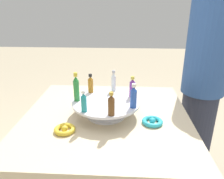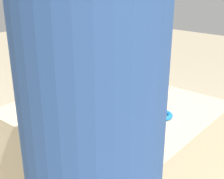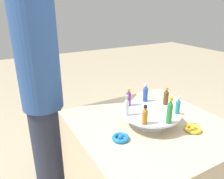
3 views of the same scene
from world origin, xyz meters
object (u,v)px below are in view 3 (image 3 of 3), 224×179
object	(u,v)px
display_stand	(150,116)
bottle_blue	(145,93)
ribbon_bow_teal	(137,105)
bottle_amber	(145,115)
bottle_teal	(178,106)
person_figure	(41,88)
ribbon_bow_blue	(121,138)
bottle_clear	(127,106)
bottle_purple	(129,98)
bottle_green	(170,111)
ribbon_bow_gold	(193,129)
bottle_brown	(166,97)

from	to	relation	value
display_stand	bottle_blue	xyz separation A→B (m)	(-0.14, 0.06, 0.08)
bottle_blue	ribbon_bow_teal	size ratio (longest dim) A/B	1.18
bottle_amber	display_stand	bearing A→B (deg)	129.42
bottle_teal	person_figure	distance (m)	0.98
bottle_blue	ribbon_bow_blue	world-z (taller)	bottle_blue
bottle_blue	ribbon_bow_blue	xyz separation A→B (m)	(0.19, -0.31, -0.13)
bottle_amber	bottle_clear	bearing A→B (deg)	-166.30
bottle_blue	ribbon_bow_blue	distance (m)	0.38
bottle_teal	ribbon_bow_teal	size ratio (longest dim) A/B	1.02
bottle_purple	bottle_green	bearing A→B (deg)	13.70
bottle_teal	bottle_blue	world-z (taller)	bottle_blue
bottle_green	bottle_amber	distance (m)	0.13
bottle_teal	bottle_clear	bearing A→B (deg)	-114.87
bottle_amber	ribbon_bow_teal	size ratio (longest dim) A/B	1.04
display_stand	bottle_green	xyz separation A→B (m)	(0.15, 0.00, 0.10)
bottle_teal	person_figure	xyz separation A→B (m)	(-0.76, -0.61, -0.03)
bottle_green	ribbon_bow_gold	distance (m)	0.22
bottle_brown	bottle_purple	distance (m)	0.24
ribbon_bow_gold	ribbon_bow_blue	distance (m)	0.43
bottle_teal	display_stand	bearing A→B (deg)	-127.73
bottle_green	display_stand	bearing A→B (deg)	-179.15
bottle_green	ribbon_bow_blue	world-z (taller)	bottle_green
bottle_clear	bottle_blue	bearing A→B (deg)	116.56
bottle_teal	bottle_brown	xyz separation A→B (m)	(-0.13, 0.03, 0.00)
ribbon_bow_teal	bottle_green	bearing A→B (deg)	-10.22
bottle_teal	ribbon_bow_teal	distance (m)	0.35
bottle_amber	person_figure	size ratio (longest dim) A/B	0.06
bottle_blue	bottle_purple	bearing A→B (deg)	-89.15
bottle_amber	person_figure	xyz separation A→B (m)	(-0.76, -0.37, -0.03)
bottle_brown	ribbon_bow_blue	distance (m)	0.42
bottle_teal	bottle_clear	world-z (taller)	bottle_clear
bottle_purple	person_figure	world-z (taller)	person_figure
display_stand	bottle_clear	distance (m)	0.17
person_figure	ribbon_bow_teal	bearing A→B (deg)	16.25
bottle_green	person_figure	xyz separation A→B (m)	(-0.82, -0.49, -0.05)
bottle_green	bottle_amber	size ratio (longest dim) A/B	1.41
bottle_brown	bottle_amber	bearing A→B (deg)	-63.44
bottle_brown	ribbon_bow_gold	bearing A→B (deg)	5.28
bottle_brown	ribbon_bow_teal	bearing A→B (deg)	-159.20
bottle_brown	bottle_amber	distance (m)	0.30
bottle_purple	bottle_amber	size ratio (longest dim) A/B	1.06
bottle_brown	person_figure	bearing A→B (deg)	-134.63
bottle_green	ribbon_bow_blue	bearing A→B (deg)	-111.81
display_stand	ribbon_bow_gold	xyz separation A→B (m)	(0.18, 0.17, -0.04)
ribbon_bow_gold	ribbon_bow_teal	distance (m)	0.43
bottle_green	ribbon_bow_gold	size ratio (longest dim) A/B	1.52
bottle_brown	bottle_green	bearing A→B (deg)	-37.73
bottle_purple	ribbon_bow_teal	size ratio (longest dim) A/B	1.11
bottle_teal	bottle_amber	xyz separation A→B (m)	(0.00, -0.24, 0.00)
ribbon_bow_gold	person_figure	bearing A→B (deg)	-142.14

